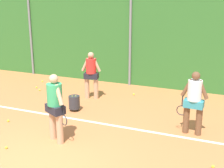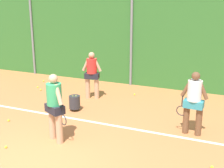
# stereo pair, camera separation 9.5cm
# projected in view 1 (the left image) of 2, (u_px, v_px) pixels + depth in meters

# --- Properties ---
(ground_plane) EXTENTS (27.71, 27.71, 0.00)m
(ground_plane) POSITION_uv_depth(u_px,v_px,m) (73.00, 129.00, 8.61)
(ground_plane) COLOR #C67542
(hedge_fence_backdrop) EXTENTS (16.94, 0.25, 3.59)m
(hedge_fence_backdrop) POSITION_uv_depth(u_px,v_px,m) (132.00, 42.00, 12.52)
(hedge_fence_backdrop) COLOR #33702D
(hedge_fence_backdrop) RESTS_ON ground_plane
(fence_post_left) EXTENTS (0.10, 0.10, 3.91)m
(fence_post_left) POSITION_uv_depth(u_px,v_px,m) (30.00, 33.00, 14.12)
(fence_post_left) COLOR gray
(fence_post_left) RESTS_ON ground_plane
(fence_post_center) EXTENTS (0.10, 0.10, 3.91)m
(fence_post_center) POSITION_uv_depth(u_px,v_px,m) (130.00, 38.00, 12.32)
(fence_post_center) COLOR gray
(fence_post_center) RESTS_ON ground_plane
(court_baseline_paint) EXTENTS (12.38, 0.10, 0.01)m
(court_baseline_paint) POSITION_uv_depth(u_px,v_px,m) (84.00, 120.00, 9.18)
(court_baseline_paint) COLOR white
(court_baseline_paint) RESTS_ON ground_plane
(player_foreground_near) EXTENTS (0.77, 0.50, 1.77)m
(player_foreground_near) POSITION_uv_depth(u_px,v_px,m) (55.00, 105.00, 7.63)
(player_foreground_near) COLOR tan
(player_foreground_near) RESTS_ON ground_plane
(player_midcourt) EXTENTS (0.81, 0.37, 1.74)m
(player_midcourt) POSITION_uv_depth(u_px,v_px,m) (194.00, 100.00, 8.05)
(player_midcourt) COLOR brown
(player_midcourt) RESTS_ON ground_plane
(player_backcourt_far) EXTENTS (0.71, 0.39, 1.71)m
(player_backcourt_far) POSITION_uv_depth(u_px,v_px,m) (91.00, 73.00, 10.91)
(player_backcourt_far) COLOR tan
(player_backcourt_far) RESTS_ON ground_plane
(ball_hopper) EXTENTS (0.36, 0.36, 0.51)m
(ball_hopper) POSITION_uv_depth(u_px,v_px,m) (74.00, 102.00, 9.90)
(ball_hopper) COLOR #2D2D33
(ball_hopper) RESTS_ON ground_plane
(tennis_ball_0) EXTENTS (0.07, 0.07, 0.07)m
(tennis_ball_0) POSITION_uv_depth(u_px,v_px,m) (213.00, 166.00, 6.65)
(tennis_ball_0) COLOR #CCDB33
(tennis_ball_0) RESTS_ON ground_plane
(tennis_ball_1) EXTENTS (0.07, 0.07, 0.07)m
(tennis_ball_1) POSITION_uv_depth(u_px,v_px,m) (37.00, 87.00, 12.39)
(tennis_ball_1) COLOR #CCDB33
(tennis_ball_1) RESTS_ON ground_plane
(tennis_ball_2) EXTENTS (0.07, 0.07, 0.07)m
(tennis_ball_2) POSITION_uv_depth(u_px,v_px,m) (6.00, 147.00, 7.48)
(tennis_ball_2) COLOR #CCDB33
(tennis_ball_2) RESTS_ON ground_plane
(tennis_ball_3) EXTENTS (0.07, 0.07, 0.07)m
(tennis_ball_3) POSITION_uv_depth(u_px,v_px,m) (74.00, 101.00, 10.82)
(tennis_ball_3) COLOR #CCDB33
(tennis_ball_3) RESTS_ON ground_plane
(tennis_ball_4) EXTENTS (0.07, 0.07, 0.07)m
(tennis_ball_4) POSITION_uv_depth(u_px,v_px,m) (134.00, 94.00, 11.52)
(tennis_ball_4) COLOR #CCDB33
(tennis_ball_4) RESTS_ON ground_plane
(tennis_ball_5) EXTENTS (0.07, 0.07, 0.07)m
(tennis_ball_5) POSITION_uv_depth(u_px,v_px,m) (40.00, 90.00, 12.04)
(tennis_ball_5) COLOR #CCDB33
(tennis_ball_5) RESTS_ON ground_plane
(tennis_ball_8) EXTENTS (0.07, 0.07, 0.07)m
(tennis_ball_8) POSITION_uv_depth(u_px,v_px,m) (42.00, 81.00, 13.26)
(tennis_ball_8) COLOR #CCDB33
(tennis_ball_8) RESTS_ON ground_plane
(tennis_ball_9) EXTENTS (0.07, 0.07, 0.07)m
(tennis_ball_9) POSITION_uv_depth(u_px,v_px,m) (8.00, 121.00, 9.08)
(tennis_ball_9) COLOR #CCDB33
(tennis_ball_9) RESTS_ON ground_plane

